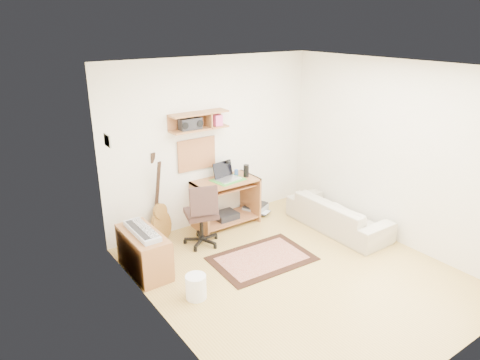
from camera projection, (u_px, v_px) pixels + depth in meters
floor at (296, 273)px, 5.65m from camera, size 3.60×4.00×0.01m
ceiling at (307, 67)px, 4.74m from camera, size 3.60×4.00×0.01m
back_wall at (212, 142)px, 6.73m from camera, size 3.60×0.01×2.60m
left_wall at (163, 216)px, 4.22m from camera, size 0.01×4.00×2.60m
right_wall at (395, 154)px, 6.17m from camera, size 0.01×4.00×2.60m
wall_shelf at (199, 121)px, 6.33m from camera, size 0.90×0.25×0.26m
cork_board at (197, 154)px, 6.59m from camera, size 0.64×0.03×0.49m
wall_photo at (107, 141)px, 5.23m from camera, size 0.02×0.20×0.15m
desk at (226, 202)px, 6.86m from camera, size 1.00×0.55×0.75m
laptop at (228, 172)px, 6.69m from camera, size 0.41×0.41×0.28m
speaker at (246, 171)px, 6.86m from camera, size 0.09×0.09×0.19m
desk_lamp at (229, 167)px, 6.88m from camera, size 0.09×0.09×0.28m
pencil_cup at (236, 172)px, 6.94m from camera, size 0.06×0.06×0.09m
boombox at (190, 124)px, 6.25m from camera, size 0.33×0.15×0.17m
rug at (262, 258)px, 5.97m from camera, size 1.38×0.96×0.02m
task_chair at (201, 213)px, 6.21m from camera, size 0.62×0.62×0.97m
cabinet at (144, 252)px, 5.60m from camera, size 0.40×0.90×0.55m
music_keyboard at (142, 231)px, 5.49m from camera, size 0.22×0.71×0.06m
guitar at (160, 198)px, 6.30m from camera, size 0.41×0.32×1.32m
waste_basket at (196, 287)px, 5.09m from camera, size 0.33×0.33×0.30m
printer at (255, 208)px, 7.36m from camera, size 0.49×0.45×0.15m
sofa at (338, 209)px, 6.72m from camera, size 0.49×1.69×0.66m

